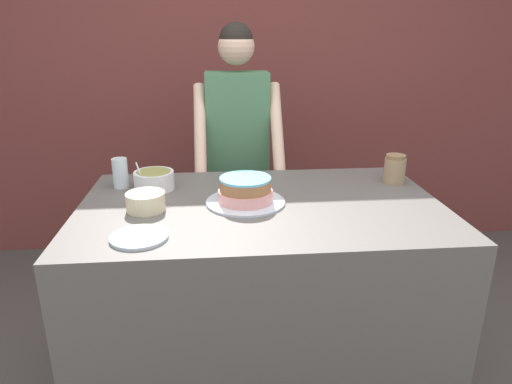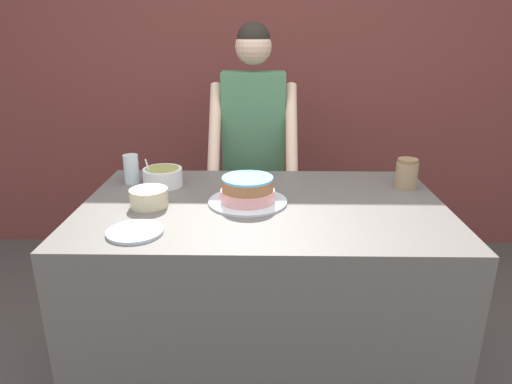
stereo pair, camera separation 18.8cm
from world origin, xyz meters
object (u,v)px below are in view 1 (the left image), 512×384
at_px(drinking_glass, 120,173).
at_px(stoneware_jar, 395,169).
at_px(cake, 245,192).
at_px(frosting_bowl_olive, 154,180).
at_px(frosting_bowl_purple, 146,201).
at_px(ceramic_plate, 139,237).
at_px(person_baker, 238,140).

relative_size(drinking_glass, stoneware_jar, 1.00).
xyz_separation_m(cake, drinking_glass, (-0.57, 0.26, 0.02)).
relative_size(cake, stoneware_jar, 2.44).
relative_size(frosting_bowl_olive, stoneware_jar, 1.32).
height_order(frosting_bowl_purple, frosting_bowl_olive, frosting_bowl_olive).
bearing_deg(cake, stoneware_jar, 16.15).
height_order(drinking_glass, ceramic_plate, drinking_glass).
bearing_deg(frosting_bowl_purple, ceramic_plate, -87.45).
height_order(cake, drinking_glass, drinking_glass).
height_order(frosting_bowl_olive, stoneware_jar, stoneware_jar).
bearing_deg(person_baker, cake, -90.58).
distance_m(frosting_bowl_olive, ceramic_plate, 0.54).
xyz_separation_m(person_baker, cake, (-0.01, -0.80, -0.04)).
bearing_deg(frosting_bowl_olive, frosting_bowl_purple, -90.69).
xyz_separation_m(frosting_bowl_purple, drinking_glass, (-0.16, 0.31, 0.03)).
relative_size(drinking_glass, ceramic_plate, 0.67).
distance_m(frosting_bowl_olive, stoneware_jar, 1.14).
distance_m(frosting_bowl_purple, frosting_bowl_olive, 0.26).
bearing_deg(person_baker, ceramic_plate, -109.98).
bearing_deg(ceramic_plate, person_baker, 70.02).
height_order(cake, stoneware_jar, stoneware_jar).
distance_m(person_baker, frosting_bowl_purple, 0.95).
bearing_deg(cake, frosting_bowl_olive, 151.78).
xyz_separation_m(drinking_glass, stoneware_jar, (1.30, -0.05, -0.00)).
bearing_deg(drinking_glass, cake, -24.76).
relative_size(frosting_bowl_olive, ceramic_plate, 0.89).
bearing_deg(drinking_glass, ceramic_plate, -73.87).
xyz_separation_m(person_baker, frosting_bowl_olive, (-0.42, -0.58, -0.05)).
bearing_deg(cake, ceramic_plate, -141.40).
xyz_separation_m(ceramic_plate, stoneware_jar, (1.13, 0.53, 0.06)).
bearing_deg(drinking_glass, frosting_bowl_purple, -63.06).
bearing_deg(frosting_bowl_olive, person_baker, 54.45).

